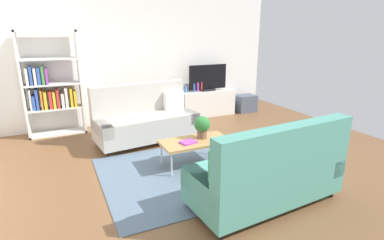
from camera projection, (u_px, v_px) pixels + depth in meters
name	position (u px, v px, depth m)	size (l,w,h in m)	color
ground_plane	(195.00, 162.00, 5.03)	(7.68, 7.68, 0.00)	brown
wall_far	(144.00, 59.00, 7.05)	(6.40, 0.12, 2.90)	white
area_rug	(198.00, 170.00, 4.71)	(2.90, 2.20, 0.01)	slate
couch_beige	(146.00, 119.00, 5.86)	(1.98, 1.05, 1.10)	#B2ADA3
couch_green	(268.00, 173.00, 3.66)	(1.95, 0.97, 1.10)	teal
coffee_table	(196.00, 142.00, 4.79)	(1.10, 0.56, 0.42)	#B7844C
tv_console	(207.00, 103.00, 7.68)	(1.40, 0.44, 0.64)	silver
tv	(208.00, 78.00, 7.48)	(1.00, 0.20, 0.64)	black
bookshelf	(51.00, 87.00, 6.08)	(1.10, 0.36, 2.10)	white
storage_trunk	(245.00, 103.00, 8.06)	(0.52, 0.40, 0.44)	#4C5666
potted_plant	(202.00, 126.00, 4.84)	(0.26, 0.26, 0.36)	brown
table_book_0	(188.00, 142.00, 4.67)	(0.24, 0.18, 0.03)	purple
vase_0	(185.00, 89.00, 7.38)	(0.14, 0.14, 0.14)	#4C72B2
bottle_0	(194.00, 88.00, 7.37)	(0.05, 0.05, 0.21)	#3359B2
bottle_1	(198.00, 87.00, 7.40)	(0.05, 0.05, 0.23)	purple
bottle_2	(202.00, 87.00, 7.45)	(0.04, 0.04, 0.23)	red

